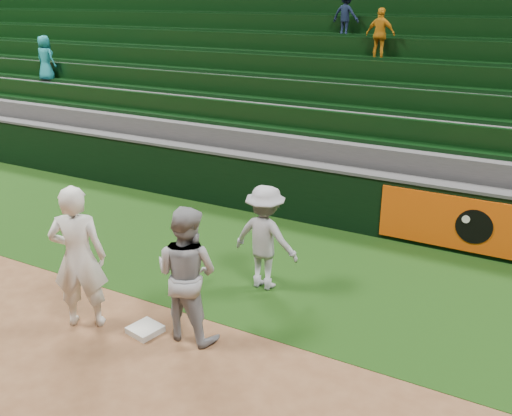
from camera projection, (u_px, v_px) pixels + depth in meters
The scene contains 8 objects.
ground at pixel (146, 343), 7.78m from camera, with size 70.00×70.00×0.00m, color brown.
foul_grass at pixel (253, 259), 10.24m from camera, with size 36.00×4.20×0.01m, color black.
first_base at pixel (145, 330), 8.02m from camera, with size 0.40×0.40×0.09m, color silver.
first_baseman at pixel (78, 257), 7.89m from camera, with size 0.77×0.50×2.10m, color silver.
baserunner at pixel (187, 274), 7.64m from camera, with size 0.93×0.72×1.91m, color gray.
base_coach at pixel (265, 238), 9.00m from camera, with size 1.11×0.64×1.71m, color #9799A4.
field_wall at pixel (306, 192), 11.81m from camera, with size 36.00×0.45×1.25m.
stadium_seating at pixel (367, 110), 14.54m from camera, with size 36.00×5.95×4.85m.
Camera 1 is at (4.54, -5.08, 4.47)m, focal length 40.00 mm.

